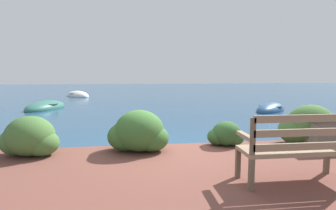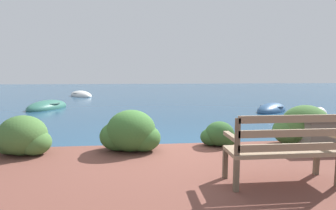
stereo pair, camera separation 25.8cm
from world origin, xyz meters
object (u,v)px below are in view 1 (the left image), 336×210
(park_bench, at_px, (296,147))
(mooring_buoy, at_px, (318,114))
(rowboat_mid, at_px, (46,108))
(rowboat_nearest, at_px, (271,110))
(rowboat_far, at_px, (78,96))

(park_bench, relative_size, mooring_buoy, 2.32)
(park_bench, relative_size, rowboat_mid, 0.52)
(rowboat_nearest, relative_size, rowboat_mid, 0.85)
(rowboat_mid, height_order, mooring_buoy, rowboat_mid)
(park_bench, xyz_separation_m, rowboat_mid, (-6.27, 9.81, -0.64))
(mooring_buoy, bearing_deg, rowboat_nearest, 122.77)
(park_bench, distance_m, mooring_buoy, 8.03)
(rowboat_nearest, height_order, rowboat_far, rowboat_far)
(rowboat_nearest, bearing_deg, rowboat_mid, 126.23)
(rowboat_nearest, distance_m, rowboat_mid, 10.40)
(rowboat_mid, bearing_deg, park_bench, 51.48)
(rowboat_nearest, relative_size, mooring_buoy, 3.83)
(park_bench, bearing_deg, rowboat_mid, 115.09)
(mooring_buoy, bearing_deg, rowboat_far, 136.81)
(rowboat_mid, relative_size, mooring_buoy, 4.49)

